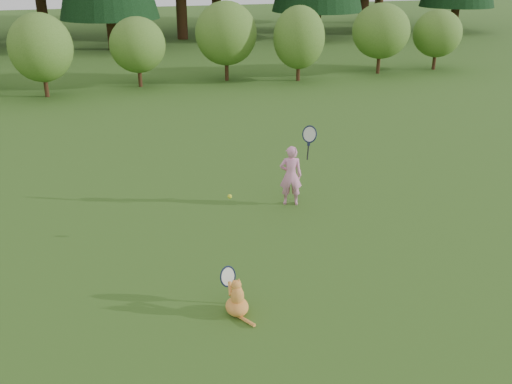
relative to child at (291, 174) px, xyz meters
name	(u,v)px	position (x,y,z in m)	size (l,w,h in m)	color
ground	(260,254)	(-1.16, -1.67, -0.59)	(100.00, 100.00, 0.00)	#2F4E15
shrub_row	(142,47)	(-1.16, 11.33, 0.81)	(28.00, 3.00, 2.80)	#406B21
child	(291,174)	(0.00, 0.00, 0.00)	(0.68, 0.48, 1.68)	pink
cat	(236,296)	(-1.94, -3.08, -0.33)	(0.34, 0.67, 0.68)	orange
tennis_ball	(230,196)	(-1.47, -1.11, 0.19)	(0.07, 0.07, 0.07)	#C5CE18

